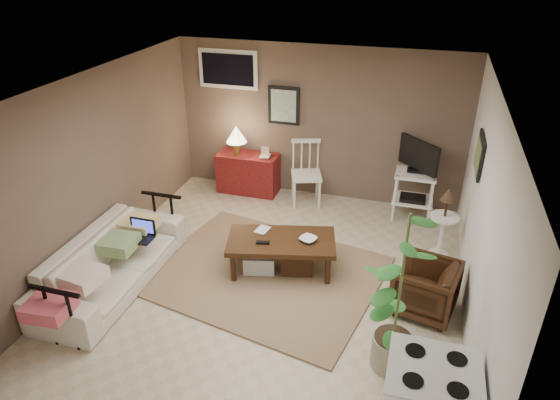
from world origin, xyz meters
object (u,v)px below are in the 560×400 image
(spindle_chair, at_px, (306,175))
(sofa, at_px, (110,254))
(red_console, at_px, (247,169))
(coffee_table, at_px, (281,252))
(armchair, at_px, (425,286))
(side_table, at_px, (445,215))
(potted_plant, at_px, (400,290))
(tv_stand, at_px, (415,178))

(spindle_chair, bearing_deg, sofa, -121.99)
(sofa, xyz_separation_m, spindle_chair, (1.71, 2.74, 0.04))
(red_console, xyz_separation_m, spindle_chair, (1.02, -0.11, 0.08))
(coffee_table, xyz_separation_m, spindle_chair, (-0.15, 1.91, 0.19))
(armchair, bearing_deg, side_table, -175.30)
(armchair, bearing_deg, sofa, -68.65)
(coffee_table, relative_size, side_table, 1.46)
(potted_plant, bearing_deg, red_console, 129.39)
(tv_stand, distance_m, side_table, 1.03)
(coffee_table, relative_size, potted_plant, 0.83)
(coffee_table, relative_size, armchair, 2.16)
(sofa, distance_m, potted_plant, 3.40)
(red_console, bearing_deg, coffee_table, -59.97)
(coffee_table, distance_m, sofa, 2.04)
(armchair, bearing_deg, coffee_table, -86.04)
(tv_stand, relative_size, side_table, 1.25)
(sofa, relative_size, spindle_chair, 2.18)
(spindle_chair, bearing_deg, coffee_table, -85.58)
(sofa, xyz_separation_m, tv_stand, (3.35, 2.71, 0.23))
(coffee_table, xyz_separation_m, side_table, (1.91, 0.94, 0.33))
(sofa, relative_size, side_table, 2.20)
(coffee_table, bearing_deg, armchair, -8.46)
(spindle_chair, height_order, side_table, spindle_chair)
(coffee_table, xyz_separation_m, tv_stand, (1.49, 1.88, 0.37))
(side_table, bearing_deg, armchair, -97.72)
(spindle_chair, height_order, armchair, spindle_chair)
(spindle_chair, bearing_deg, potted_plant, -62.42)
(armchair, bearing_deg, red_console, -115.60)
(tv_stand, bearing_deg, armchair, -83.14)
(side_table, relative_size, armchair, 1.48)
(red_console, distance_m, tv_stand, 2.68)
(red_console, distance_m, side_table, 3.27)
(side_table, distance_m, potted_plant, 2.21)
(red_console, bearing_deg, side_table, -19.35)
(sofa, height_order, spindle_chair, spindle_chair)
(sofa, bearing_deg, red_console, -13.65)
(red_console, height_order, side_table, red_console)
(tv_stand, height_order, side_table, tv_stand)
(sofa, xyz_separation_m, potted_plant, (3.34, -0.38, 0.50))
(spindle_chair, height_order, tv_stand, tv_stand)
(side_table, bearing_deg, sofa, -154.91)
(red_console, distance_m, armchair, 3.70)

